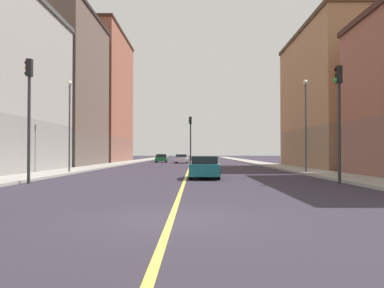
{
  "coord_description": "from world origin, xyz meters",
  "views": [
    {
      "loc": [
        0.57,
        -10.06,
        1.6
      ],
      "look_at": [
        0.18,
        49.24,
        2.8
      ],
      "focal_mm": 39.49,
      "sensor_mm": 36.0,
      "label": 1
    }
  ],
  "objects_px": {
    "traffic_light_median_far": "(190,134)",
    "street_lamp_right_near": "(70,116)",
    "car_white": "(182,159)",
    "traffic_light_left_near": "(339,107)",
    "traffic_light_right_near": "(29,103)",
    "car_green": "(161,158)",
    "car_teal": "(205,168)",
    "car_red": "(182,158)",
    "street_lamp_left_near": "(306,116)",
    "building_right_distant": "(90,98)",
    "building_right_midblock": "(48,90)",
    "building_left_mid": "(354,99)"
  },
  "relations": [
    {
      "from": "traffic_light_median_far",
      "to": "car_red",
      "type": "distance_m",
      "value": 24.12
    },
    {
      "from": "traffic_light_right_near",
      "to": "street_lamp_left_near",
      "type": "relative_size",
      "value": 0.92
    },
    {
      "from": "traffic_light_left_near",
      "to": "car_white",
      "type": "relative_size",
      "value": 1.35
    },
    {
      "from": "car_green",
      "to": "traffic_light_median_far",
      "type": "bearing_deg",
      "value": -74.68
    },
    {
      "from": "car_white",
      "to": "car_red",
      "type": "bearing_deg",
      "value": 91.22
    },
    {
      "from": "building_right_midblock",
      "to": "building_left_mid",
      "type": "bearing_deg",
      "value": -10.94
    },
    {
      "from": "traffic_light_left_near",
      "to": "car_red",
      "type": "distance_m",
      "value": 53.95
    },
    {
      "from": "building_left_mid",
      "to": "car_white",
      "type": "distance_m",
      "value": 28.0
    },
    {
      "from": "traffic_light_left_near",
      "to": "car_red",
      "type": "relative_size",
      "value": 1.33
    },
    {
      "from": "street_lamp_right_near",
      "to": "traffic_light_left_near",
      "type": "bearing_deg",
      "value": -31.5
    },
    {
      "from": "traffic_light_median_far",
      "to": "car_red",
      "type": "height_order",
      "value": "traffic_light_median_far"
    },
    {
      "from": "building_right_midblock",
      "to": "traffic_light_median_far",
      "type": "xyz_separation_m",
      "value": [
        17.04,
        0.69,
        -5.28
      ]
    },
    {
      "from": "building_left_mid",
      "to": "traffic_light_left_near",
      "type": "xyz_separation_m",
      "value": [
        -9.03,
        -21.88,
        -3.2
      ]
    },
    {
      "from": "traffic_light_left_near",
      "to": "street_lamp_right_near",
      "type": "height_order",
      "value": "street_lamp_right_near"
    },
    {
      "from": "traffic_light_right_near",
      "to": "street_lamp_right_near",
      "type": "distance_m",
      "value": 10.44
    },
    {
      "from": "building_right_distant",
      "to": "street_lamp_right_near",
      "type": "distance_m",
      "value": 39.97
    },
    {
      "from": "traffic_light_right_near",
      "to": "street_lamp_right_near",
      "type": "bearing_deg",
      "value": 95.41
    },
    {
      "from": "car_green",
      "to": "car_white",
      "type": "relative_size",
      "value": 1.02
    },
    {
      "from": "street_lamp_left_near",
      "to": "car_green",
      "type": "height_order",
      "value": "street_lamp_left_near"
    },
    {
      "from": "traffic_light_median_far",
      "to": "street_lamp_left_near",
      "type": "bearing_deg",
      "value": -64.56
    },
    {
      "from": "traffic_light_right_near",
      "to": "car_teal",
      "type": "distance_m",
      "value": 10.71
    },
    {
      "from": "building_right_midblock",
      "to": "building_right_distant",
      "type": "height_order",
      "value": "building_right_distant"
    },
    {
      "from": "building_left_mid",
      "to": "traffic_light_median_far",
      "type": "bearing_deg",
      "value": 156.83
    },
    {
      "from": "traffic_light_right_near",
      "to": "car_teal",
      "type": "bearing_deg",
      "value": 24.96
    },
    {
      "from": "traffic_light_right_near",
      "to": "traffic_light_median_far",
      "type": "relative_size",
      "value": 1.09
    },
    {
      "from": "traffic_light_left_near",
      "to": "traffic_light_median_far",
      "type": "height_order",
      "value": "traffic_light_left_near"
    },
    {
      "from": "building_right_midblock",
      "to": "street_lamp_right_near",
      "type": "bearing_deg",
      "value": -66.08
    },
    {
      "from": "building_left_mid",
      "to": "building_right_distant",
      "type": "distance_m",
      "value": 43.65
    },
    {
      "from": "traffic_light_right_near",
      "to": "car_green",
      "type": "distance_m",
      "value": 47.36
    },
    {
      "from": "car_white",
      "to": "car_teal",
      "type": "distance_m",
      "value": 37.78
    },
    {
      "from": "street_lamp_right_near",
      "to": "car_white",
      "type": "relative_size",
      "value": 1.55
    },
    {
      "from": "building_right_distant",
      "to": "car_white",
      "type": "relative_size",
      "value": 4.82
    },
    {
      "from": "street_lamp_left_near",
      "to": "car_teal",
      "type": "relative_size",
      "value": 1.58
    },
    {
      "from": "building_right_distant",
      "to": "street_lamp_left_near",
      "type": "distance_m",
      "value": 47.04
    },
    {
      "from": "street_lamp_left_near",
      "to": "building_right_distant",
      "type": "bearing_deg",
      "value": 123.9
    },
    {
      "from": "street_lamp_right_near",
      "to": "car_teal",
      "type": "xyz_separation_m",
      "value": [
        10.17,
        -6.11,
        -3.69
      ]
    },
    {
      "from": "traffic_light_right_near",
      "to": "traffic_light_median_far",
      "type": "height_order",
      "value": "traffic_light_right_near"
    },
    {
      "from": "building_left_mid",
      "to": "street_lamp_right_near",
      "type": "height_order",
      "value": "building_left_mid"
    },
    {
      "from": "building_left_mid",
      "to": "building_right_midblock",
      "type": "bearing_deg",
      "value": 169.06
    },
    {
      "from": "building_right_midblock",
      "to": "traffic_light_right_near",
      "type": "xyz_separation_m",
      "value": [
        8.99,
        -28.45,
        -4.99
      ]
    },
    {
      "from": "street_lamp_right_near",
      "to": "car_red",
      "type": "relative_size",
      "value": 1.52
    },
    {
      "from": "car_red",
      "to": "building_right_midblock",
      "type": "bearing_deg",
      "value": -122.04
    },
    {
      "from": "car_teal",
      "to": "street_lamp_left_near",
      "type": "bearing_deg",
      "value": 37.83
    },
    {
      "from": "building_right_distant",
      "to": "traffic_light_left_near",
      "type": "distance_m",
      "value": 55.44
    },
    {
      "from": "traffic_light_left_near",
      "to": "street_lamp_right_near",
      "type": "xyz_separation_m",
      "value": [
        -16.96,
        10.39,
        0.45
      ]
    },
    {
      "from": "traffic_light_left_near",
      "to": "street_lamp_left_near",
      "type": "xyz_separation_m",
      "value": [
        1.02,
        10.34,
        0.47
      ]
    },
    {
      "from": "building_right_distant",
      "to": "car_red",
      "type": "distance_m",
      "value": 18.84
    },
    {
      "from": "traffic_light_median_far",
      "to": "street_lamp_right_near",
      "type": "height_order",
      "value": "street_lamp_right_near"
    },
    {
      "from": "building_right_midblock",
      "to": "traffic_light_right_near",
      "type": "bearing_deg",
      "value": -72.45
    },
    {
      "from": "street_lamp_right_near",
      "to": "car_green",
      "type": "bearing_deg",
      "value": 83.63
    }
  ]
}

